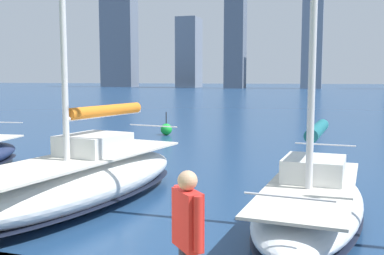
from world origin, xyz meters
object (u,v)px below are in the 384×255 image
(sailboat_teal, at_px, (311,198))
(person_red_shirt, at_px, (188,229))
(sailboat_orange, at_px, (84,178))
(channel_buoy, at_px, (166,129))

(sailboat_teal, xyz_separation_m, person_red_shirt, (1.20, 5.90, 1.05))
(sailboat_orange, bearing_deg, channel_buoy, -78.03)
(sailboat_teal, bearing_deg, person_red_shirt, 78.47)
(person_red_shirt, distance_m, channel_buoy, 22.11)
(channel_buoy, bearing_deg, sailboat_orange, 101.97)
(sailboat_orange, xyz_separation_m, channel_buoy, (3.17, -14.94, -0.40))
(sailboat_teal, distance_m, person_red_shirt, 6.11)
(sailboat_orange, relative_size, channel_buoy, 7.74)
(person_red_shirt, bearing_deg, channel_buoy, -69.00)
(sailboat_teal, relative_size, person_red_shirt, 6.34)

